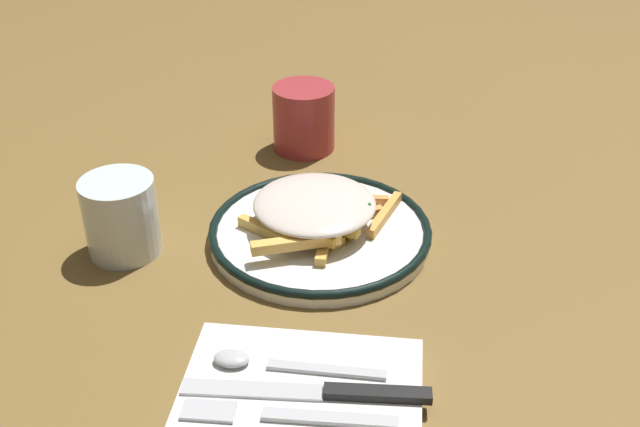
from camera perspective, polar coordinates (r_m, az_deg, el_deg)
The scene contains 9 objects.
ground_plane at distance 0.86m, azimuth 0.00°, elevation -1.95°, with size 2.60×2.60×0.00m, color brown.
plate at distance 0.85m, azimuth 0.00°, elevation -1.38°, with size 0.25×0.25×0.02m.
fries_heap at distance 0.84m, azimuth -0.34°, elevation 0.39°, with size 0.19×0.19×0.04m.
napkin at distance 0.66m, azimuth -1.07°, elevation -13.67°, with size 0.16×0.20×0.01m, color white.
fork at distance 0.64m, azimuth -2.42°, elevation -14.84°, with size 0.02×0.18×0.01m.
knife at distance 0.65m, azimuth 0.62°, elevation -13.17°, with size 0.02×0.21×0.01m.
spoon at distance 0.68m, azimuth -3.85°, elevation -11.06°, with size 0.03×0.15×0.01m.
water_glass at distance 0.84m, azimuth -14.62°, elevation -0.23°, with size 0.08×0.08×0.09m, color silver.
coffee_mug at distance 1.04m, azimuth -1.21°, elevation 7.16°, with size 0.11×0.08×0.09m.
Camera 1 is at (-0.71, -0.05, 0.48)m, focal length 42.93 mm.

